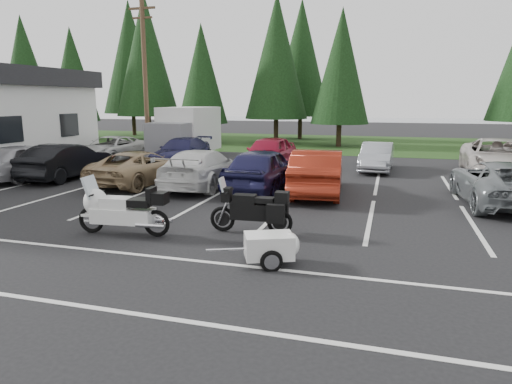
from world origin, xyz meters
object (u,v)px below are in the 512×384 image
object	(u,v)px
car_far_2	(269,153)
car_far_3	(377,157)
car_near_6	(500,183)
car_far_1	(182,152)
car_near_2	(141,167)
car_far_0	(111,149)
car_near_5	(318,172)
car_near_3	(202,168)
car_near_1	(67,161)
car_far_4	(498,158)
cargo_trailer	(269,249)
car_near_4	(262,169)
car_near_0	(23,161)
adventure_motorcycle	(251,206)
utility_pole	(145,75)
box_truck	(183,133)
touring_motorcycle	(123,206)

from	to	relation	value
car_far_2	car_far_3	size ratio (longest dim) A/B	1.16
car_near_6	car_far_1	size ratio (longest dim) A/B	1.06
car_near_2	car_far_0	size ratio (longest dim) A/B	0.98
car_near_5	car_near_3	bearing A→B (deg)	-5.69
car_near_1	car_far_4	world-z (taller)	car_far_4
car_near_3	car_near_5	world-z (taller)	car_near_5
car_far_0	car_far_1	xyz separation A→B (m)	(4.45, -0.37, 0.02)
car_far_4	cargo_trailer	bearing A→B (deg)	-113.92
car_near_4	car_far_3	bearing A→B (deg)	-119.35
car_near_6	car_far_2	bearing A→B (deg)	-34.88
car_far_2	car_near_1	bearing A→B (deg)	-141.82
car_near_0	car_far_1	world-z (taller)	car_near_0
car_near_1	car_near_6	xyz separation A→B (m)	(16.67, -0.25, -0.04)
car_far_2	car_far_3	world-z (taller)	car_far_2
car_far_1	car_far_2	world-z (taller)	car_far_2
car_near_0	adventure_motorcycle	xyz separation A→B (m)	(11.68, -5.02, -0.06)
car_near_3	car_near_6	xyz separation A→B (m)	(10.35, -0.10, -0.03)
car_near_3	car_far_4	xyz separation A→B (m)	(11.49, 6.07, 0.09)
car_far_0	car_far_1	bearing A→B (deg)	-3.78
car_far_3	cargo_trailer	distance (m)	13.84
car_near_3	car_far_0	size ratio (longest dim) A/B	1.03
car_near_2	car_near_5	bearing A→B (deg)	-175.01
car_far_1	adventure_motorcycle	size ratio (longest dim) A/B	2.04
car_near_3	car_near_5	xyz separation A→B (m)	(4.47, -0.03, 0.07)
utility_pole	cargo_trailer	size ratio (longest dim) A/B	6.37
car_far_3	car_near_3	bearing A→B (deg)	-133.17
box_truck	touring_motorcycle	xyz separation A→B (m)	(5.35, -14.74, -0.71)
car_near_4	adventure_motorcycle	distance (m)	5.55
car_near_3	car_far_3	bearing A→B (deg)	-137.14
car_near_3	car_near_1	bearing A→B (deg)	-3.18
car_near_2	car_near_6	distance (m)	12.99
car_near_1	car_far_2	size ratio (longest dim) A/B	0.98
car_near_6	car_near_2	bearing A→B (deg)	-4.37
car_near_4	car_far_3	size ratio (longest dim) A/B	1.18
car_near_2	car_near_4	size ratio (longest dim) A/B	1.02
car_far_3	car_near_5	bearing A→B (deg)	-104.26
car_near_5	car_near_6	size ratio (longest dim) A/B	0.95
car_near_0	car_near_3	size ratio (longest dim) A/B	0.90
touring_motorcycle	car_near_1	bearing A→B (deg)	130.94
car_near_6	cargo_trailer	distance (m)	9.34
car_near_2	car_near_3	size ratio (longest dim) A/B	0.95
car_near_1	car_near_5	distance (m)	10.79
box_truck	adventure_motorcycle	xyz separation A→B (m)	(8.36, -13.71, -0.73)
car_near_4	car_far_2	bearing A→B (deg)	-75.13
box_truck	adventure_motorcycle	distance (m)	16.07
adventure_motorcycle	car_near_0	bearing A→B (deg)	153.24
adventure_motorcycle	car_near_6	bearing A→B (deg)	35.09
car_near_5	car_near_2	bearing A→B (deg)	-5.11
touring_motorcycle	utility_pole	bearing A→B (deg)	111.94
box_truck	car_far_2	bearing A→B (deg)	-26.28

